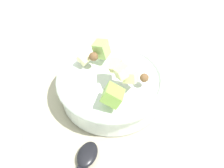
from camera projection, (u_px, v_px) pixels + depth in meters
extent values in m
plane|color=silver|center=(109.00, 98.00, 0.68)|extent=(2.40, 2.40, 0.00)
cube|color=#BCB299|center=(108.00, 97.00, 0.68)|extent=(0.51, 0.36, 0.01)
cylinder|color=white|center=(112.00, 89.00, 0.65)|extent=(0.21, 0.21, 0.05)
torus|color=white|center=(112.00, 81.00, 0.64)|extent=(0.23, 0.23, 0.02)
sphere|color=brown|center=(144.00, 78.00, 0.61)|extent=(0.03, 0.02, 0.03)
cube|color=#A3CC6B|center=(101.00, 49.00, 0.65)|extent=(0.04, 0.04, 0.04)
cube|color=beige|center=(85.00, 57.00, 0.65)|extent=(0.04, 0.04, 0.03)
cube|color=beige|center=(116.00, 65.00, 0.60)|extent=(0.04, 0.03, 0.03)
cube|color=beige|center=(131.00, 77.00, 0.59)|extent=(0.04, 0.03, 0.03)
sphere|color=brown|center=(94.00, 57.00, 0.64)|extent=(0.02, 0.03, 0.03)
cube|color=beige|center=(122.00, 72.00, 0.58)|extent=(0.04, 0.04, 0.03)
cube|color=#8CB74C|center=(115.00, 95.00, 0.57)|extent=(0.05, 0.05, 0.04)
ellipsoid|color=black|center=(87.00, 154.00, 0.57)|extent=(0.07, 0.06, 0.01)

